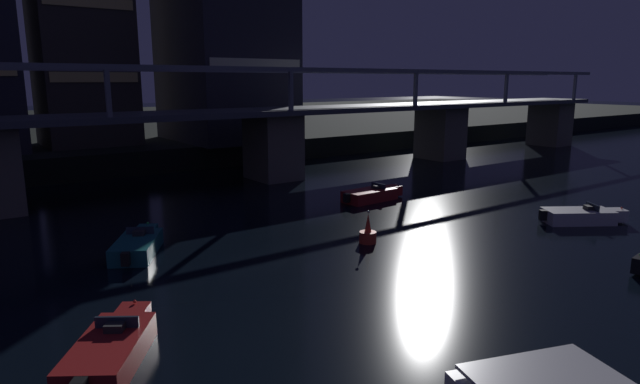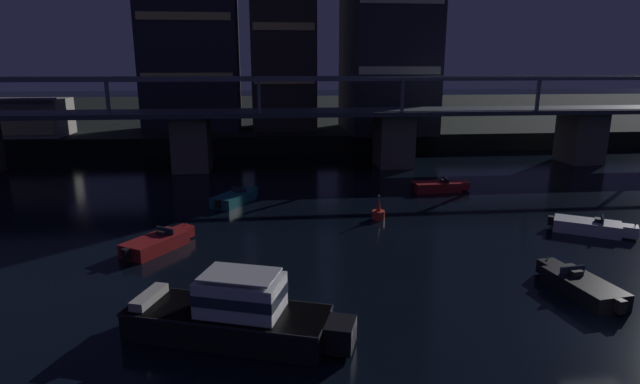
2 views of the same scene
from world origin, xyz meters
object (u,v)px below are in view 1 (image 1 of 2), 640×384
Objects in this scene: speedboat_near_right at (581,216)px; speedboat_mid_right at (138,245)px; channel_buoy at (368,234)px; speedboat_mid_left at (372,195)px; river_bridge at (273,132)px; speedboat_mid_center at (111,349)px.

speedboat_mid_right is at bearing 157.35° from speedboat_near_right.
channel_buoy reaches higher than speedboat_mid_right.
channel_buoy reaches higher than speedboat_mid_left.
speedboat_mid_right is at bearing -139.47° from river_bridge.
speedboat_mid_left is 24.38m from speedboat_mid_center.
speedboat_mid_right is (-15.99, -13.67, -3.66)m from river_bridge.
channel_buoy is (10.31, -5.34, 0.06)m from speedboat_mid_right.
river_bridge reaches higher than speedboat_near_right.
river_bridge is at bearing 107.41° from speedboat_near_right.
river_bridge is 31.13m from speedboat_mid_center.
speedboat_near_right is at bearing -18.67° from channel_buoy.
river_bridge is 24.80m from speedboat_near_right.
river_bridge is 12.10m from speedboat_mid_left.
speedboat_mid_right is at bearing -172.71° from speedboat_mid_left.
speedboat_mid_left is 2.96× the size of channel_buoy.
speedboat_mid_center is 2.71× the size of channel_buoy.
river_bridge is 51.28× the size of channel_buoy.
speedboat_mid_left is 1.09× the size of speedboat_mid_center.
channel_buoy is (-5.69, -19.01, -3.60)m from river_bridge.
speedboat_mid_left and speedboat_mid_right have the same top height.
speedboat_mid_left is 1.07× the size of speedboat_mid_right.
speedboat_mid_center and speedboat_mid_right have the same top height.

